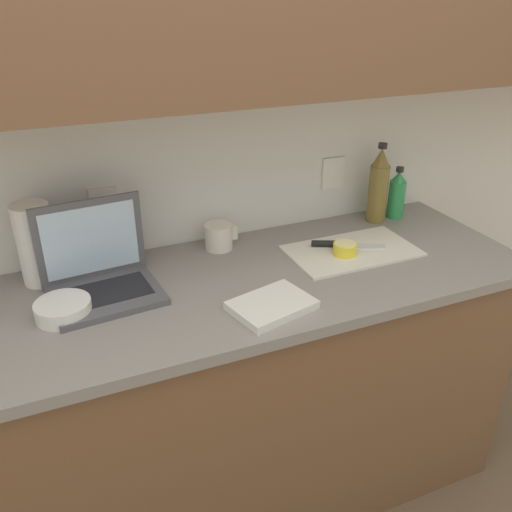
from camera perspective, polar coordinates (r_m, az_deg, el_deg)
The scene contains 13 objects.
ground_plane at distance 2.22m, azimuth -5.49°, elevation -24.23°, with size 12.00×12.00×0.00m, color brown.
wall_back at distance 1.65m, azimuth -10.93°, elevation 20.65°, with size 5.20×0.38×2.60m.
counter_unit at distance 1.88m, azimuth -6.82°, elevation -15.37°, with size 2.19×0.65×0.91m.
laptop at distance 1.64m, azimuth -16.13°, elevation -1.65°, with size 0.33×0.28×0.26m.
cutting_board at distance 1.86m, azimuth 10.05°, elevation 0.55°, with size 0.43×0.25×0.01m, color silver.
knife at distance 1.87m, azimuth 8.41°, elevation 1.24°, with size 0.24×0.13×0.02m.
lemon_half_cut at distance 1.82m, azimuth 9.35°, elevation 0.77°, with size 0.08×0.08×0.04m.
bottle_green_soda at distance 2.09m, azimuth 12.76°, elevation 7.19°, with size 0.07×0.07×0.30m.
bottle_oil_tall at distance 2.15m, azimuth 14.60°, elevation 6.24°, with size 0.06×0.06×0.20m.
measuring_cup at distance 1.85m, azimuth -3.94°, elevation 2.06°, with size 0.11×0.09×0.09m.
bowl_white at distance 1.56m, azimuth -19.61°, elevation -5.38°, with size 0.15×0.15×0.05m.
paper_towel_roll at distance 1.73m, azimuth -22.15°, elevation 1.16°, with size 0.11×0.11×0.25m.
dish_towel at distance 1.52m, azimuth 1.67°, elevation -5.20°, with size 0.22×0.16×0.02m, color silver.
Camera 1 is at (-0.37, -1.35, 1.72)m, focal length 38.00 mm.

